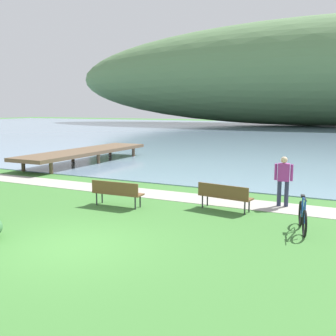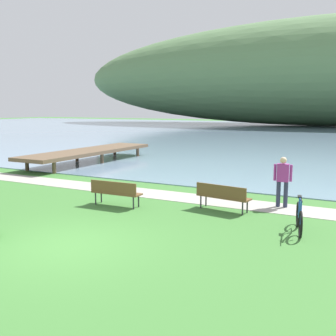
{
  "view_description": "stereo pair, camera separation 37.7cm",
  "coord_description": "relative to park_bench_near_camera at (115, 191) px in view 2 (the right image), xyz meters",
  "views": [
    {
      "loc": [
        6.25,
        -7.36,
        3.34
      ],
      "look_at": [
        -0.67,
        6.53,
        1.0
      ],
      "focal_mm": 43.01,
      "sensor_mm": 36.0,
      "label": 1
    },
    {
      "loc": [
        6.58,
        -7.18,
        3.34
      ],
      "look_at": [
        -0.67,
        6.53,
        1.0
      ],
      "focal_mm": 43.01,
      "sensor_mm": 36.0,
      "label": 2
    }
  ],
  "objects": [
    {
      "name": "person_at_shoreline",
      "position": [
        5.04,
        2.52,
        0.46
      ],
      "size": [
        0.61,
        0.26,
        1.71
      ],
      "color": "#282D47",
      "rests_on": "ground"
    },
    {
      "name": "pier_dock",
      "position": [
        -7.74,
        8.22,
        0.17
      ],
      "size": [
        2.4,
        10.0,
        0.8
      ],
      "color": "brown",
      "rests_on": "ground"
    },
    {
      "name": "distant_hillside",
      "position": [
        -2.3,
        66.92,
        9.06
      ],
      "size": [
        99.51,
        28.0,
        19.08
      ],
      "primitive_type": "ellipsoid",
      "color": "#567A4C",
      "rests_on": "bay_water"
    },
    {
      "name": "shoreline_path",
      "position": [
        1.26,
        2.31,
        -0.52
      ],
      "size": [
        60.0,
        1.5,
        0.01
      ],
      "primitive_type": "cube",
      "color": "#A39E93",
      "rests_on": "ground"
    },
    {
      "name": "ground_plane",
      "position": [
        1.26,
        -3.81,
        -0.52
      ],
      "size": [
        200.0,
        200.0,
        0.0
      ],
      "primitive_type": "plane",
      "color": "#3D7533"
    },
    {
      "name": "bay_water",
      "position": [
        1.26,
        44.22,
        -0.5
      ],
      "size": [
        180.0,
        80.0,
        0.04
      ],
      "primitive_type": "cube",
      "color": "#7A99B2",
      "rests_on": "ground"
    },
    {
      "name": "park_bench_further_along",
      "position": [
        3.44,
        1.12,
        0.0
      ],
      "size": [
        1.85,
        0.74,
        0.88
      ],
      "color": "brown",
      "rests_on": "ground"
    },
    {
      "name": "bicycle_leaning_near_bench",
      "position": [
        6.06,
        -0.06,
        -0.12
      ],
      "size": [
        0.47,
        1.73,
        1.01
      ],
      "color": "black",
      "rests_on": "ground"
    },
    {
      "name": "park_bench_near_camera",
      "position": [
        0.0,
        0.0,
        0.0
      ],
      "size": [
        1.81,
        0.53,
        0.88
      ],
      "color": "brown",
      "rests_on": "ground"
    }
  ]
}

